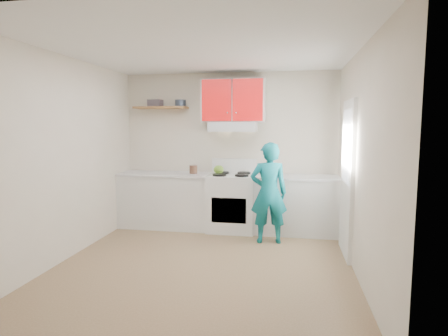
% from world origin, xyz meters
% --- Properties ---
extents(floor, '(3.80, 3.80, 0.00)m').
position_xyz_m(floor, '(0.00, 0.00, 0.00)').
color(floor, brown).
rests_on(floor, ground).
extents(ceiling, '(3.60, 3.80, 0.04)m').
position_xyz_m(ceiling, '(0.00, 0.00, 2.60)').
color(ceiling, white).
rests_on(ceiling, floor).
extents(back_wall, '(3.60, 0.04, 2.60)m').
position_xyz_m(back_wall, '(0.00, 1.90, 1.30)').
color(back_wall, beige).
rests_on(back_wall, floor).
extents(front_wall, '(3.60, 0.04, 2.60)m').
position_xyz_m(front_wall, '(0.00, -1.90, 1.30)').
color(front_wall, beige).
rests_on(front_wall, floor).
extents(left_wall, '(0.04, 3.80, 2.60)m').
position_xyz_m(left_wall, '(-1.80, 0.00, 1.30)').
color(left_wall, beige).
rests_on(left_wall, floor).
extents(right_wall, '(0.04, 3.80, 2.60)m').
position_xyz_m(right_wall, '(1.80, 0.00, 1.30)').
color(right_wall, beige).
rests_on(right_wall, floor).
extents(door, '(0.05, 0.85, 2.05)m').
position_xyz_m(door, '(1.78, 0.70, 1.02)').
color(door, white).
rests_on(door, floor).
extents(door_glass, '(0.01, 0.55, 0.95)m').
position_xyz_m(door_glass, '(1.75, 0.70, 1.45)').
color(door_glass, white).
rests_on(door_glass, door).
extents(counter_left, '(1.52, 0.60, 0.90)m').
position_xyz_m(counter_left, '(-1.04, 1.60, 0.45)').
color(counter_left, silver).
rests_on(counter_left, floor).
extents(counter_right, '(1.32, 0.60, 0.90)m').
position_xyz_m(counter_right, '(1.14, 1.60, 0.45)').
color(counter_right, silver).
rests_on(counter_right, floor).
extents(stove, '(0.76, 0.65, 0.92)m').
position_xyz_m(stove, '(0.10, 1.57, 0.46)').
color(stove, white).
rests_on(stove, floor).
extents(range_hood, '(0.76, 0.44, 0.15)m').
position_xyz_m(range_hood, '(0.10, 1.68, 1.70)').
color(range_hood, silver).
rests_on(range_hood, back_wall).
extents(upper_cabinets, '(1.02, 0.33, 0.70)m').
position_xyz_m(upper_cabinets, '(0.10, 1.73, 2.12)').
color(upper_cabinets, red).
rests_on(upper_cabinets, back_wall).
extents(shelf, '(0.90, 0.30, 0.04)m').
position_xyz_m(shelf, '(-1.15, 1.75, 2.02)').
color(shelf, brown).
rests_on(shelf, back_wall).
extents(books, '(0.25, 0.20, 0.12)m').
position_xyz_m(books, '(-1.24, 1.74, 2.10)').
color(books, '#463E44').
rests_on(books, shelf).
extents(tin, '(0.23, 0.23, 0.11)m').
position_xyz_m(tin, '(-0.81, 1.77, 2.09)').
color(tin, '#333D4C').
rests_on(tin, shelf).
extents(kettle, '(0.22, 0.22, 0.15)m').
position_xyz_m(kettle, '(-0.13, 1.64, 0.99)').
color(kettle, '#588124').
rests_on(kettle, stove).
extents(crock, '(0.17, 0.17, 0.16)m').
position_xyz_m(crock, '(-0.56, 1.62, 0.98)').
color(crock, '#4D3022').
rests_on(crock, counter_left).
extents(cutting_board, '(0.34, 0.27, 0.02)m').
position_xyz_m(cutting_board, '(1.01, 1.57, 0.91)').
color(cutting_board, olive).
rests_on(cutting_board, counter_right).
extents(silicone_mat, '(0.35, 0.30, 0.01)m').
position_xyz_m(silicone_mat, '(1.51, 1.62, 0.90)').
color(silicone_mat, red).
rests_on(silicone_mat, counter_right).
extents(person, '(0.59, 0.44, 1.48)m').
position_xyz_m(person, '(0.73, 1.03, 0.74)').
color(person, '#0D6B75').
rests_on(person, floor).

